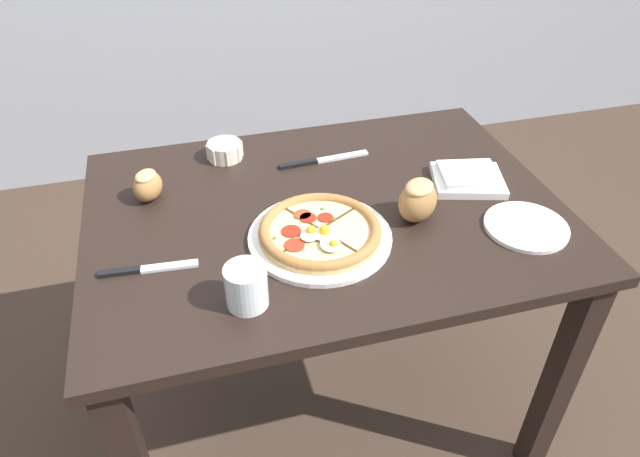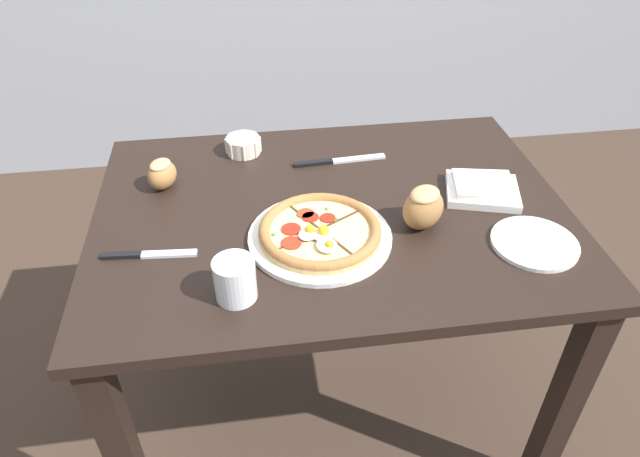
# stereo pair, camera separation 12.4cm
# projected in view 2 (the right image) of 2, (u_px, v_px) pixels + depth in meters

# --- Properties ---
(ground_plane) EXTENTS (12.00, 12.00, 0.00)m
(ground_plane) POSITION_uv_depth(u_px,v_px,m) (329.00, 399.00, 1.81)
(ground_plane) COLOR #3D2D23
(dining_table) EXTENTS (1.12, 0.81, 0.75)m
(dining_table) POSITION_uv_depth(u_px,v_px,m) (331.00, 246.00, 1.43)
(dining_table) COLOR black
(dining_table) RESTS_ON ground_plane
(pizza) EXTENTS (0.32, 0.32, 0.05)m
(pizza) POSITION_uv_depth(u_px,v_px,m) (320.00, 233.00, 1.25)
(pizza) COLOR white
(pizza) RESTS_ON dining_table
(ramekin_bowl) EXTENTS (0.10, 0.10, 0.05)m
(ramekin_bowl) POSITION_uv_depth(u_px,v_px,m) (243.00, 145.00, 1.55)
(ramekin_bowl) COLOR silver
(ramekin_bowl) RESTS_ON dining_table
(napkin_folded) EXTENTS (0.21, 0.19, 0.04)m
(napkin_folded) POSITION_uv_depth(u_px,v_px,m) (483.00, 189.00, 1.39)
(napkin_folded) COLOR white
(napkin_folded) RESTS_ON dining_table
(bread_piece_near) EXTENTS (0.14, 0.13, 0.10)m
(bread_piece_near) POSITION_uv_depth(u_px,v_px,m) (423.00, 207.00, 1.27)
(bread_piece_near) COLOR olive
(bread_piece_near) RESTS_ON dining_table
(bread_piece_mid) EXTENTS (0.10, 0.10, 0.08)m
(bread_piece_mid) POSITION_uv_depth(u_px,v_px,m) (162.00, 174.00, 1.41)
(bread_piece_mid) COLOR #A3703D
(bread_piece_mid) RESTS_ON dining_table
(knife_main) EXTENTS (0.20, 0.03, 0.01)m
(knife_main) POSITION_uv_depth(u_px,v_px,m) (148.00, 255.00, 1.22)
(knife_main) COLOR silver
(knife_main) RESTS_ON dining_table
(knife_spare) EXTENTS (0.25, 0.03, 0.01)m
(knife_spare) POSITION_uv_depth(u_px,v_px,m) (339.00, 161.00, 1.52)
(knife_spare) COLOR silver
(knife_spare) RESTS_ON dining_table
(water_glass) EXTENTS (0.08, 0.08, 0.09)m
(water_glass) POSITION_uv_depth(u_px,v_px,m) (235.00, 281.00, 1.10)
(water_glass) COLOR white
(water_glass) RESTS_ON dining_table
(side_saucer) EXTENTS (0.19, 0.19, 0.01)m
(side_saucer) POSITION_uv_depth(u_px,v_px,m) (534.00, 243.00, 1.25)
(side_saucer) COLOR white
(side_saucer) RESTS_ON dining_table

